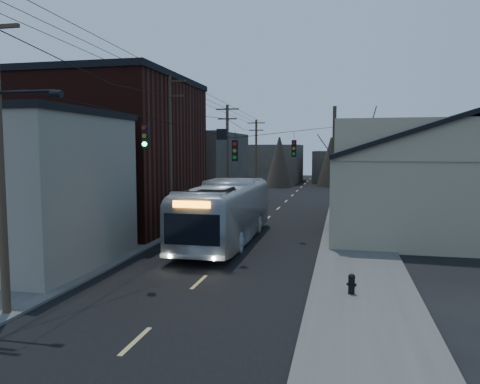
# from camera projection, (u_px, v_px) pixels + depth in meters

# --- Properties ---
(ground) EXTENTS (160.00, 160.00, 0.00)m
(ground) POSITION_uv_depth(u_px,v_px,m) (100.00, 375.00, 11.31)
(ground) COLOR black
(ground) RESTS_ON ground
(road_surface) EXTENTS (9.00, 110.00, 0.02)m
(road_surface) POSITION_uv_depth(u_px,v_px,m) (275.00, 211.00, 40.48)
(road_surface) COLOR black
(road_surface) RESTS_ON ground
(sidewalk_left) EXTENTS (4.00, 110.00, 0.12)m
(sidewalk_left) POSITION_uv_depth(u_px,v_px,m) (203.00, 209.00, 41.87)
(sidewalk_left) COLOR #474744
(sidewalk_left) RESTS_ON ground
(sidewalk_right) EXTENTS (4.00, 110.00, 0.12)m
(sidewalk_right) POSITION_uv_depth(u_px,v_px,m) (352.00, 213.00, 39.09)
(sidewalk_right) COLOR #474744
(sidewalk_right) RESTS_ON ground
(building_clapboard) EXTENTS (8.00, 8.00, 7.00)m
(building_clapboard) POSITION_uv_depth(u_px,v_px,m) (19.00, 191.00, 21.66)
(building_clapboard) COLOR slate
(building_clapboard) RESTS_ON ground
(building_brick) EXTENTS (10.00, 12.00, 10.00)m
(building_brick) POSITION_uv_depth(u_px,v_px,m) (112.00, 155.00, 32.43)
(building_brick) COLOR black
(building_brick) RESTS_ON ground
(building_left_far) EXTENTS (9.00, 14.00, 7.00)m
(building_left_far) POSITION_uv_depth(u_px,v_px,m) (192.00, 167.00, 48.02)
(building_left_far) COLOR #312D27
(building_left_far) RESTS_ON ground
(warehouse) EXTENTS (16.16, 20.60, 7.73)m
(warehouse) POSITION_uv_depth(u_px,v_px,m) (450.00, 188.00, 32.59)
(warehouse) COLOR #7D725B
(warehouse) RESTS_ON ground
(building_far_left) EXTENTS (10.00, 12.00, 6.00)m
(building_far_left) POSITION_uv_depth(u_px,v_px,m) (269.00, 163.00, 75.52)
(building_far_left) COLOR #312D27
(building_far_left) RESTS_ON ground
(building_far_right) EXTENTS (12.00, 14.00, 5.00)m
(building_far_right) POSITION_uv_depth(u_px,v_px,m) (351.00, 166.00, 77.65)
(building_far_right) COLOR #312D27
(building_far_right) RESTS_ON ground
(bare_tree) EXTENTS (0.40, 0.40, 7.20)m
(bare_tree) POSITION_uv_depth(u_px,v_px,m) (357.00, 178.00, 29.03)
(bare_tree) COLOR black
(bare_tree) RESTS_ON ground
(utility_lines) EXTENTS (11.24, 45.28, 10.50)m
(utility_lines) POSITION_uv_depth(u_px,v_px,m) (223.00, 155.00, 34.99)
(utility_lines) COLOR #382B1E
(utility_lines) RESTS_ON ground
(bus) EXTENTS (3.10, 12.86, 3.58)m
(bus) POSITION_uv_depth(u_px,v_px,m) (225.00, 212.00, 27.03)
(bus) COLOR #ACB2B8
(bus) RESTS_ON ground
(parked_car) EXTENTS (1.85, 4.45, 1.43)m
(parked_car) POSITION_uv_depth(u_px,v_px,m) (229.00, 207.00, 38.00)
(parked_car) COLOR #9D9FA4
(parked_car) RESTS_ON ground
(fire_hydrant) EXTENTS (0.37, 0.26, 0.76)m
(fire_hydrant) POSITION_uv_depth(u_px,v_px,m) (352.00, 283.00, 17.18)
(fire_hydrant) COLOR black
(fire_hydrant) RESTS_ON sidewalk_right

